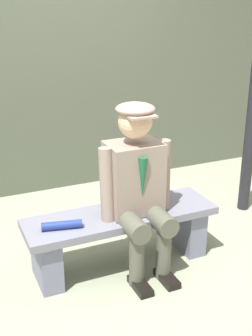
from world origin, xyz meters
name	(u,v)px	position (x,y,z in m)	size (l,w,h in m)	color
ground_plane	(121,263)	(0.00, 0.00, 0.00)	(30.00, 30.00, 0.00)	gray
bench	(121,230)	(0.00, 0.00, 0.29)	(1.44, 0.42, 0.43)	slate
seated_man	(137,183)	(-0.10, 0.06, 0.68)	(0.55, 0.61, 1.25)	gray
rolled_magazine	(62,225)	(0.47, 0.06, 0.46)	(0.06, 0.06, 0.28)	navy
stadium_wall	(54,90)	(0.00, -1.72, 1.04)	(12.00, 0.24, 2.07)	#4E5546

